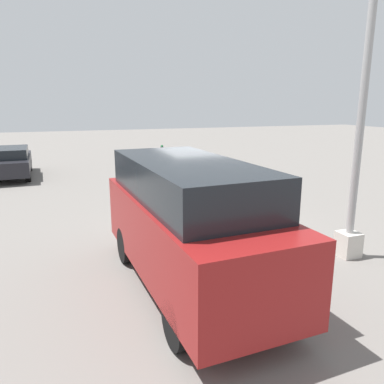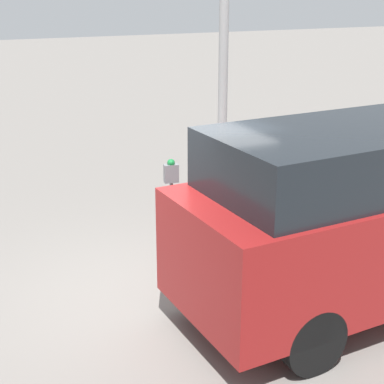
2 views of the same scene
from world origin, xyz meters
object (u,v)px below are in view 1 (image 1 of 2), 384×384
object	(u,v)px
parking_meter_near	(246,195)
lamp_post	(357,162)
parking_meter_far	(162,155)
fire_hydrant	(174,177)
car_distant	(9,161)
parked_van	(189,221)

from	to	relation	value
parking_meter_near	lamp_post	xyz separation A→B (m)	(1.68, 1.68, 0.95)
parking_meter_far	lamp_post	world-z (taller)	lamp_post
parking_meter_far	fire_hydrant	distance (m)	1.45
parking_meter_near	fire_hydrant	xyz separation A→B (m)	(-6.45, 0.17, -0.74)
parking_meter_near	fire_hydrant	world-z (taller)	parking_meter_near
lamp_post	fire_hydrant	world-z (taller)	lamp_post
car_distant	parking_meter_far	bearing A→B (deg)	-118.54
car_distant	fire_hydrant	bearing A→B (deg)	-126.06
parked_van	fire_hydrant	distance (m)	8.61
parking_meter_near	parked_van	world-z (taller)	parked_van
parking_meter_near	lamp_post	distance (m)	2.56
car_distant	fire_hydrant	distance (m)	7.89
lamp_post	car_distant	distance (m)	14.98
parking_meter_near	parked_van	bearing A→B (deg)	-40.14
lamp_post	parked_van	world-z (taller)	lamp_post
lamp_post	fire_hydrant	xyz separation A→B (m)	(-8.14, -1.51, -1.69)
lamp_post	car_distant	world-z (taller)	lamp_post
fire_hydrant	car_distant	bearing A→B (deg)	-124.30
parking_meter_near	parking_meter_far	bearing A→B (deg)	-170.62
parking_meter_far	fire_hydrant	bearing A→B (deg)	16.60
parked_van	car_distant	world-z (taller)	parked_van
parking_meter_far	parked_van	bearing A→B (deg)	-3.18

